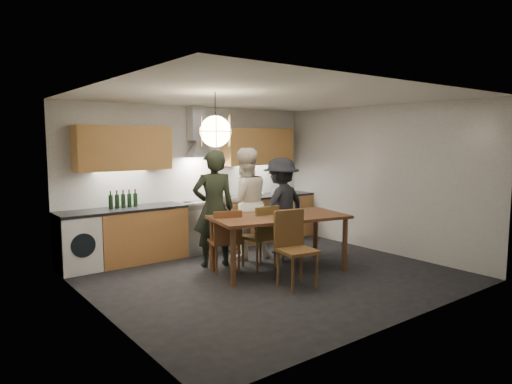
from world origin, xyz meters
TOP-DOWN VIEW (x-y plane):
  - ground at (0.00, 0.00)m, footprint 5.00×5.00m
  - room_shell at (0.00, 0.00)m, footprint 5.02×4.52m
  - counter_run at (0.02, 1.95)m, footprint 5.00×0.62m
  - range_stove at (0.00, 1.94)m, footprint 0.90×0.60m
  - wall_fixtures at (0.00, 2.07)m, footprint 4.30×0.54m
  - pendant_lamp at (-1.00, -0.10)m, footprint 0.43×0.43m
  - dining_table at (0.25, 0.10)m, footprint 2.19×1.42m
  - chair_back_left at (-0.46, 0.49)m, footprint 0.54×0.54m
  - chair_back_mid at (0.14, 0.36)m, footprint 0.45×0.45m
  - chair_back_right at (0.81, 0.46)m, footprint 0.48×0.48m
  - chair_front at (-0.05, -0.55)m, footprint 0.54×0.54m
  - person_left at (-0.39, 0.93)m, footprint 0.78×0.63m
  - person_mid at (0.29, 1.05)m, footprint 1.05×0.90m
  - person_right at (1.02, 0.95)m, footprint 1.16×0.77m
  - mixing_bowl at (1.16, 1.86)m, footprint 0.36×0.36m
  - stock_pot at (1.72, 1.94)m, footprint 0.20×0.20m
  - wine_bottles at (-1.44, 2.00)m, footprint 0.48×0.07m

SIDE VIEW (x-z plane):
  - ground at x=0.00m, z-range 0.00..0.00m
  - range_stove at x=0.00m, z-range -0.02..0.90m
  - counter_run at x=0.02m, z-range 0.00..0.90m
  - chair_back_right at x=0.81m, z-range 0.06..0.86m
  - chair_back_left at x=-0.46m, z-range 0.07..1.03m
  - chair_back_mid at x=0.14m, z-range 0.07..1.05m
  - chair_front at x=-0.05m, z-range 0.08..1.11m
  - dining_table at x=0.25m, z-range 0.33..1.18m
  - person_right at x=1.02m, z-range 0.00..1.68m
  - person_left at x=-0.39m, z-range 0.00..1.84m
  - person_mid at x=0.29m, z-range 0.00..1.86m
  - mixing_bowl at x=1.16m, z-range 0.90..0.97m
  - stock_pot at x=1.72m, z-range 0.90..1.03m
  - wine_bottles at x=-1.44m, z-range 0.90..1.19m
  - room_shell at x=0.00m, z-range 0.40..3.01m
  - wall_fixtures at x=0.00m, z-range 1.32..2.42m
  - pendant_lamp at x=-1.00m, z-range 1.75..2.45m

